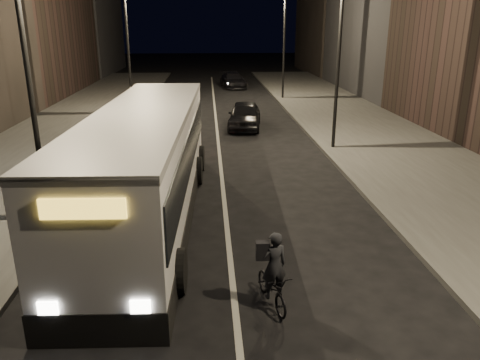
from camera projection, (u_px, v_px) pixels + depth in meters
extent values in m
plane|color=black|center=(232.00, 281.00, 11.35)|extent=(180.00, 180.00, 0.00)
cube|color=#3D3D3B|center=(376.00, 138.00, 25.11)|extent=(7.00, 70.00, 0.16)
cube|color=#3D3D3B|center=(53.00, 143.00, 24.00)|extent=(7.00, 70.00, 0.16)
cylinder|color=black|center=(338.00, 63.00, 21.73)|extent=(0.16, 0.16, 8.00)
cylinder|color=black|center=(284.00, 47.00, 36.86)|extent=(0.16, 0.16, 8.00)
cylinder|color=black|center=(30.00, 88.00, 13.44)|extent=(0.16, 0.16, 8.00)
cylinder|color=black|center=(128.00, 52.00, 30.45)|extent=(0.16, 0.16, 8.00)
cube|color=silver|center=(147.00, 166.00, 14.59)|extent=(3.21, 12.98, 3.44)
cube|color=black|center=(146.00, 151.00, 14.43)|extent=(3.28, 12.56, 1.23)
cube|color=silver|center=(144.00, 113.00, 14.05)|extent=(3.23, 12.98, 0.19)
cube|color=gold|center=(83.00, 208.00, 8.11)|extent=(1.51, 0.19, 0.38)
cylinder|color=black|center=(60.00, 273.00, 10.66)|extent=(0.42, 1.09, 1.07)
cylinder|color=black|center=(177.00, 271.00, 10.73)|extent=(0.42, 1.09, 1.07)
cylinder|color=black|center=(132.00, 165.00, 18.79)|extent=(0.42, 1.09, 1.07)
cylinder|color=black|center=(198.00, 164.00, 18.86)|extent=(0.42, 1.09, 1.07)
imported|color=black|center=(272.00, 287.00, 10.29)|extent=(0.93, 1.69, 0.84)
imported|color=black|center=(274.00, 265.00, 9.90)|extent=(0.63, 0.49, 1.53)
imported|color=black|center=(245.00, 115.00, 27.60)|extent=(2.39, 4.74, 1.55)
imported|color=#373739|center=(181.00, 94.00, 36.46)|extent=(1.44, 3.97, 1.30)
imported|color=black|center=(233.00, 80.00, 44.99)|extent=(2.62, 5.09, 1.41)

